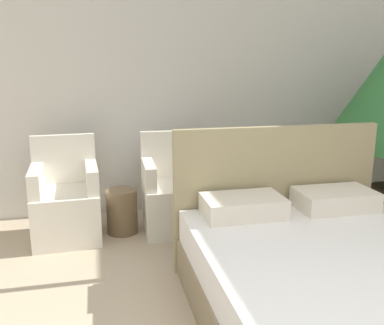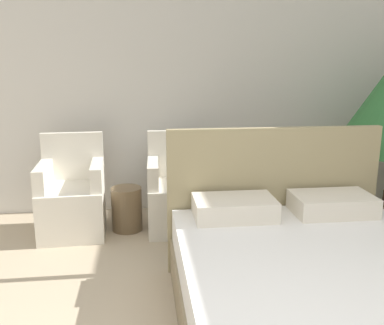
{
  "view_description": "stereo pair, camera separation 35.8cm",
  "coord_description": "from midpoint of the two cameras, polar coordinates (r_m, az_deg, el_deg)",
  "views": [
    {
      "loc": [
        -0.78,
        -0.89,
        1.59
      ],
      "look_at": [
        -0.02,
        2.51,
        0.75
      ],
      "focal_mm": 40.0,
      "sensor_mm": 36.0,
      "label": 1
    },
    {
      "loc": [
        -0.42,
        -0.95,
        1.59
      ],
      "look_at": [
        -0.02,
        2.51,
        0.75
      ],
      "focal_mm": 40.0,
      "sensor_mm": 36.0,
      "label": 2
    }
  ],
  "objects": [
    {
      "name": "armchair_near_window_left",
      "position": [
        4.1,
        -18.85,
        -5.53
      ],
      "size": [
        0.61,
        0.64,
        0.91
      ],
      "rotation": [
        0.0,
        0.0,
        0.04
      ],
      "color": "silver",
      "rests_on": "ground_plane"
    },
    {
      "name": "wall_back",
      "position": [
        4.54,
        -5.08,
        11.69
      ],
      "size": [
        10.0,
        0.06,
        2.9
      ],
      "color": "silver",
      "rests_on": "ground_plane"
    },
    {
      "name": "side_table",
      "position": [
        4.11,
        -11.81,
        -6.41
      ],
      "size": [
        0.29,
        0.29,
        0.42
      ],
      "color": "brown",
      "rests_on": "ground_plane"
    },
    {
      "name": "bed",
      "position": [
        2.7,
        15.18,
        -15.92
      ],
      "size": [
        1.62,
        2.03,
        1.11
      ],
      "color": "#8C7A5B",
      "rests_on": "ground_plane"
    },
    {
      "name": "armchair_near_window_right",
      "position": [
        4.1,
        -4.9,
        -4.82
      ],
      "size": [
        0.6,
        0.63,
        0.91
      ],
      "rotation": [
        0.0,
        0.0,
        -0.03
      ],
      "color": "silver",
      "rests_on": "ground_plane"
    }
  ]
}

